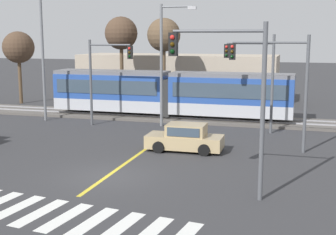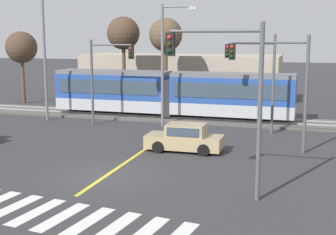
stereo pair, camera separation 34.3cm
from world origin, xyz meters
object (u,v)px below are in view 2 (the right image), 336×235
traffic_light_far_left (106,69)px  street_lamp_west (47,47)px  sedan_crossing (185,138)px  bare_tree_far_west (21,48)px  light_rail_tram (171,92)px  traffic_light_mid_right (280,75)px  bare_tree_west (123,34)px  bare_tree_east (166,36)px  street_lamp_centre (166,57)px  traffic_light_near_right (229,84)px  traffic_light_far_right (257,70)px

traffic_light_far_left → street_lamp_west: street_lamp_west is taller
sedan_crossing → bare_tree_far_west: bearing=144.7°
light_rail_tram → traffic_light_mid_right: size_ratio=2.91×
bare_tree_west → bare_tree_east: bearing=-4.5°
traffic_light_mid_right → traffic_light_far_left: bearing=160.6°
street_lamp_centre → street_lamp_west: bearing=-178.4°
bare_tree_far_west → bare_tree_west: (10.17, 0.25, 1.24)m
traffic_light_mid_right → street_lamp_west: street_lamp_west is taller
traffic_light_far_left → bare_tree_west: size_ratio=0.76×
light_rail_tram → bare_tree_west: bare_tree_west is taller
sedan_crossing → traffic_light_near_right: 8.62m
bare_tree_west → bare_tree_far_west: bearing=-178.6°
light_rail_tram → bare_tree_west: 8.34m
light_rail_tram → street_lamp_west: size_ratio=1.90×
light_rail_tram → bare_tree_east: bearing=112.5°
bare_tree_east → bare_tree_far_west: bearing=179.8°
traffic_light_far_right → traffic_light_mid_right: traffic_light_far_right is taller
light_rail_tram → bare_tree_far_west: bearing=165.6°
light_rail_tram → traffic_light_mid_right: traffic_light_mid_right is taller
street_lamp_west → traffic_light_far_left: bearing=-7.9°
bare_tree_far_west → bare_tree_east: bearing=-0.2°
street_lamp_west → bare_tree_far_west: street_lamp_west is taller
sedan_crossing → bare_tree_far_west: (-19.47, 13.77, 4.51)m
traffic_light_near_right → traffic_light_far_right: bearing=91.6°
traffic_light_far_right → traffic_light_far_left: bearing=-177.1°
traffic_light_far_right → bare_tree_far_west: bearing=161.5°
traffic_light_near_right → street_lamp_west: (-15.83, 13.22, 0.97)m
light_rail_tram → traffic_light_far_right: size_ratio=2.89×
light_rail_tram → bare_tree_east: bare_tree_east is taller
bare_tree_west → light_rail_tram: bearing=-37.4°
traffic_light_far_right → bare_tree_west: bearing=147.9°
sedan_crossing → traffic_light_mid_right: traffic_light_mid_right is taller
traffic_light_far_left → bare_tree_far_west: bearing=146.4°
sedan_crossing → traffic_light_far_left: size_ratio=0.70×
traffic_light_far_right → street_lamp_centre: street_lamp_centre is taller
sedan_crossing → traffic_light_far_left: traffic_light_far_left is taller
traffic_light_near_right → street_lamp_centre: street_lamp_centre is taller
street_lamp_west → bare_tree_west: (2.98, 7.68, 0.99)m
traffic_light_far_left → traffic_light_mid_right: size_ratio=0.95×
light_rail_tram → traffic_light_far_left: 5.76m
bare_tree_far_west → bare_tree_east: size_ratio=0.86×
traffic_light_far_right → bare_tree_far_west: 23.93m
sedan_crossing → street_lamp_west: size_ratio=0.44×
light_rail_tram → street_lamp_west: street_lamp_west is taller
bare_tree_east → traffic_light_far_left: bearing=-103.4°
sedan_crossing → street_lamp_west: bearing=152.6°
sedan_crossing → bare_tree_west: bare_tree_west is taller
traffic_light_far_right → street_lamp_west: bearing=179.4°
light_rail_tram → street_lamp_centre: 4.22m
traffic_light_far_left → bare_tree_west: bearing=103.8°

